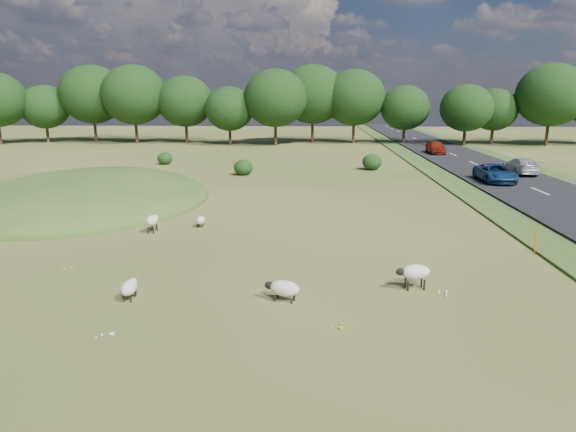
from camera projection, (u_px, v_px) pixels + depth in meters
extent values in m
plane|color=#38531A|center=(273.00, 183.00, 42.50)|extent=(160.00, 160.00, 0.00)
ellipsoid|color=#33561E|center=(90.00, 201.00, 35.26)|extent=(16.00, 20.00, 4.00)
cube|color=black|center=(480.00, 167.00, 51.28)|extent=(8.00, 150.00, 0.25)
cylinder|color=black|center=(47.00, 132.00, 79.06)|extent=(0.44, 0.44, 3.12)
ellipsoid|color=black|center=(45.00, 107.00, 78.19)|extent=(7.28, 7.28, 6.55)
cylinder|color=black|center=(95.00, 128.00, 79.71)|extent=(0.44, 0.44, 4.21)
ellipsoid|color=black|center=(92.00, 94.00, 78.52)|extent=(9.83, 9.83, 8.84)
cylinder|color=black|center=(136.00, 129.00, 77.64)|extent=(0.44, 0.44, 4.18)
ellipsoid|color=black|center=(134.00, 95.00, 76.46)|extent=(9.75, 9.75, 8.78)
cylinder|color=black|center=(186.00, 131.00, 78.04)|extent=(0.44, 0.44, 3.61)
ellipsoid|color=black|center=(185.00, 101.00, 77.03)|extent=(8.41, 8.41, 7.57)
cylinder|color=black|center=(230.00, 134.00, 75.05)|extent=(0.44, 0.44, 3.02)
ellipsoid|color=black|center=(229.00, 109.00, 74.20)|extent=(7.04, 7.04, 6.34)
cylinder|color=black|center=(276.00, 132.00, 74.21)|extent=(0.44, 0.44, 3.90)
ellipsoid|color=black|center=(275.00, 98.00, 73.12)|extent=(9.09, 9.09, 8.18)
cylinder|color=black|center=(312.00, 129.00, 78.71)|extent=(0.44, 0.44, 4.22)
ellipsoid|color=black|center=(313.00, 94.00, 77.53)|extent=(9.85, 9.85, 8.86)
cylinder|color=black|center=(353.00, 130.00, 77.53)|extent=(0.44, 0.44, 3.94)
ellipsoid|color=black|center=(354.00, 97.00, 76.43)|extent=(9.20, 9.20, 8.28)
cylinder|color=black|center=(404.00, 134.00, 76.39)|extent=(0.44, 0.44, 3.09)
ellipsoid|color=black|center=(405.00, 108.00, 75.52)|extent=(7.20, 7.20, 6.48)
cylinder|color=black|center=(464.00, 135.00, 72.58)|extent=(0.44, 0.44, 3.12)
ellipsoid|color=black|center=(467.00, 108.00, 71.70)|extent=(7.29, 7.29, 6.56)
cylinder|color=black|center=(492.00, 134.00, 76.06)|extent=(0.44, 0.44, 2.93)
ellipsoid|color=black|center=(494.00, 110.00, 75.23)|extent=(6.84, 6.84, 6.16)
cylinder|color=black|center=(547.00, 131.00, 73.36)|extent=(0.44, 0.44, 4.16)
ellipsoid|color=black|center=(551.00, 95.00, 72.19)|extent=(9.71, 9.71, 8.74)
ellipsoid|color=black|center=(243.00, 167.00, 46.62)|extent=(1.74, 1.74, 1.42)
ellipsoid|color=black|center=(372.00, 162.00, 49.91)|extent=(1.90, 1.90, 1.55)
ellipsoid|color=black|center=(165.00, 158.00, 53.86)|extent=(1.58, 1.58, 1.29)
cylinder|color=#D8590C|center=(535.00, 242.00, 23.38)|extent=(0.06, 0.06, 1.20)
ellipsoid|color=beige|center=(285.00, 288.00, 18.06)|extent=(1.21, 0.88, 0.55)
ellipsoid|color=black|center=(269.00, 285.00, 18.25)|extent=(0.42, 0.36, 0.28)
cylinder|color=black|center=(275.00, 299.00, 18.13)|extent=(0.08, 0.08, 0.20)
cylinder|color=black|center=(278.00, 296.00, 18.38)|extent=(0.08, 0.08, 0.20)
cylinder|color=black|center=(292.00, 301.00, 17.92)|extent=(0.08, 0.08, 0.20)
cylinder|color=black|center=(294.00, 298.00, 18.16)|extent=(0.08, 0.08, 0.20)
ellipsoid|color=beige|center=(201.00, 220.00, 28.36)|extent=(0.52, 0.88, 0.43)
ellipsoid|color=silver|center=(199.00, 222.00, 27.91)|extent=(0.23, 0.29, 0.22)
cylinder|color=black|center=(202.00, 226.00, 28.20)|extent=(0.06, 0.06, 0.16)
cylinder|color=black|center=(198.00, 226.00, 28.19)|extent=(0.06, 0.06, 0.16)
cylinder|color=black|center=(203.00, 224.00, 28.68)|extent=(0.06, 0.06, 0.16)
cylinder|color=black|center=(199.00, 224.00, 28.67)|extent=(0.06, 0.06, 0.16)
ellipsoid|color=beige|center=(152.00, 220.00, 27.13)|extent=(0.57, 1.06, 0.54)
ellipsoid|color=silver|center=(155.00, 217.00, 27.68)|extent=(0.26, 0.35, 0.27)
cylinder|color=black|center=(152.00, 227.00, 27.54)|extent=(0.08, 0.08, 0.38)
cylinder|color=black|center=(157.00, 227.00, 27.53)|extent=(0.08, 0.08, 0.38)
cylinder|color=black|center=(148.00, 230.00, 26.95)|extent=(0.08, 0.08, 0.38)
cylinder|color=black|center=(153.00, 230.00, 26.93)|extent=(0.08, 0.08, 0.38)
ellipsoid|color=beige|center=(416.00, 272.00, 19.14)|extent=(1.19, 0.79, 0.56)
ellipsoid|color=black|center=(400.00, 272.00, 19.04)|extent=(0.40, 0.33, 0.28)
cylinder|color=black|center=(408.00, 286.00, 19.07)|extent=(0.08, 0.08, 0.40)
cylinder|color=black|center=(405.00, 283.00, 19.33)|extent=(0.08, 0.08, 0.40)
cylinder|color=black|center=(424.00, 285.00, 19.17)|extent=(0.08, 0.08, 0.40)
cylinder|color=black|center=(421.00, 282.00, 19.43)|extent=(0.08, 0.08, 0.40)
ellipsoid|color=beige|center=(129.00, 288.00, 18.24)|extent=(0.56, 1.01, 0.50)
ellipsoid|color=silver|center=(133.00, 281.00, 18.75)|extent=(0.25, 0.33, 0.25)
cylinder|color=black|center=(129.00, 294.00, 18.60)|extent=(0.07, 0.07, 0.18)
cylinder|color=black|center=(135.00, 294.00, 18.60)|extent=(0.07, 0.07, 0.18)
cylinder|color=black|center=(124.00, 300.00, 18.04)|extent=(0.07, 0.07, 0.18)
cylinder|color=black|center=(131.00, 300.00, 18.04)|extent=(0.07, 0.07, 0.18)
imported|color=#B6BABE|center=(521.00, 166.00, 45.86)|extent=(2.01, 4.94, 1.43)
imported|color=maroon|center=(398.00, 124.00, 111.12)|extent=(1.99, 4.90, 1.42)
imported|color=navy|center=(495.00, 173.00, 41.56)|extent=(2.36, 5.11, 1.42)
imported|color=maroon|center=(436.00, 147.00, 61.77)|extent=(1.80, 4.47, 1.52)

